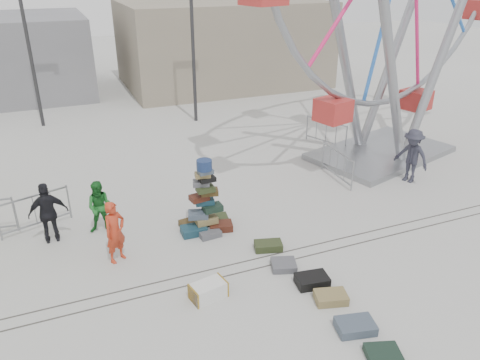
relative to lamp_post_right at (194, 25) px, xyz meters
name	(u,v)px	position (x,y,z in m)	size (l,w,h in m)	color
ground	(239,289)	(-3.09, -13.00, -4.48)	(90.00, 90.00, 0.00)	#9E9E99
track_line_near	(230,275)	(-3.09, -12.40, -4.48)	(40.00, 0.04, 0.01)	#47443F
track_line_far	(225,266)	(-3.09, -12.00, -4.48)	(40.00, 0.04, 0.01)	#47443F
building_right	(222,43)	(3.91, 7.00, -1.98)	(12.00, 8.00, 5.00)	gray
lamp_post_right	(194,25)	(0.00, 0.00, 0.00)	(1.41, 0.25, 8.00)	#2D2D30
lamp_post_left	(28,28)	(-7.00, 2.00, 0.00)	(1.41, 0.25, 8.00)	#2D2D30
suitcase_tower	(205,210)	(-2.94, -10.03, -3.87)	(1.55, 1.36, 2.19)	#193C4C
steamer_trunk	(208,291)	(-3.87, -13.00, -4.29)	(0.82, 0.48, 0.38)	silver
row_case_0	(268,246)	(-1.71, -11.70, -4.38)	(0.74, 0.44, 0.21)	#313D1E
row_case_1	(284,265)	(-1.72, -12.63, -4.40)	(0.62, 0.56, 0.17)	#585960
row_case_2	(312,280)	(-1.40, -13.50, -4.36)	(0.77, 0.53, 0.25)	black
row_case_3	(331,297)	(-1.31, -14.19, -4.38)	(0.73, 0.50, 0.21)	olive
row_case_4	(355,326)	(-1.34, -15.19, -4.37)	(0.80, 0.56, 0.22)	#475565
row_case_5	(383,354)	(-1.28, -16.04, -4.40)	(0.67, 0.55, 0.16)	#192D22
barricade_dummy_c	(35,212)	(-7.48, -8.16, -3.93)	(2.00, 0.10, 1.10)	gray
barricade_wheel_front	(337,165)	(2.48, -8.53, -3.93)	(2.00, 0.10, 1.10)	gray
barricade_wheel_back	(326,133)	(3.97, -5.38, -3.93)	(2.00, 0.10, 1.10)	gray
pedestrian_red	(115,232)	(-5.56, -10.66, -3.64)	(0.61, 0.40, 1.68)	#B23119
pedestrian_green	(101,207)	(-5.72, -9.04, -3.70)	(0.76, 0.60, 1.57)	#186221
pedestrian_black	(48,213)	(-7.09, -9.04, -3.60)	(1.04, 0.43, 1.77)	black
pedestrian_grey	(412,156)	(4.77, -9.63, -3.52)	(1.25, 0.72, 1.93)	#282936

